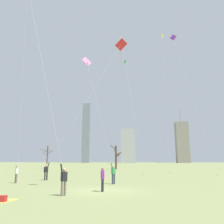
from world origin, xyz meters
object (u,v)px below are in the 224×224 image
at_px(bystander_strolling_midfield, 103,178).
at_px(bare_tree_left_of_center, 116,156).
at_px(kite_flyer_foreground_left_teal, 20,119).
at_px(kite_flyer_midfield_center_pink, 111,162).
at_px(picnic_spot, 0,199).
at_px(distant_kite_low_near_trees_white, 123,54).
at_px(bare_tree_center, 47,156).
at_px(distant_kite_high_overhead_yellow, 163,50).
at_px(kite_flyer_far_back_red, 69,133).
at_px(kite_flyer_foreground_right_orange, 52,117).
at_px(distant_kite_drifting_right_green, 126,68).
at_px(distant_kite_drifting_left_purple, 176,45).

distance_m(bystander_strolling_midfield, bare_tree_left_of_center, 38.47).
bearing_deg(kite_flyer_foreground_left_teal, bystander_strolling_midfield, -18.61).
xyz_separation_m(kite_flyer_midfield_center_pink, bare_tree_left_of_center, (-2.70, 33.70, 1.03)).
bearing_deg(picnic_spot, kite_flyer_foreground_left_teal, 113.84).
height_order(distant_kite_low_near_trees_white, bare_tree_center, distant_kite_low_near_trees_white).
distance_m(distant_kite_low_near_trees_white, distant_kite_high_overhead_yellow, 9.30).
relative_size(distant_kite_high_overhead_yellow, picnic_spot, 14.05).
relative_size(distant_kite_low_near_trees_white, distant_kite_high_overhead_yellow, 0.90).
relative_size(kite_flyer_far_back_red, distant_kite_low_near_trees_white, 0.71).
bearing_deg(distant_kite_low_near_trees_white, bystander_strolling_midfield, -90.55).
xyz_separation_m(bystander_strolling_midfield, distant_kite_high_overhead_yellow, (7.77, 25.93, 22.20)).
height_order(kite_flyer_foreground_right_orange, kite_flyer_far_back_red, kite_flyer_foreground_right_orange).
height_order(kite_flyer_far_back_red, distant_kite_drifting_right_green, distant_kite_drifting_right_green).
bearing_deg(distant_kite_drifting_right_green, kite_flyer_foreground_left_teal, -105.19).
xyz_separation_m(kite_flyer_foreground_left_teal, picnic_spot, (3.04, -6.89, -5.52)).
relative_size(kite_flyer_far_back_red, bare_tree_left_of_center, 3.02).
bearing_deg(bare_tree_left_of_center, distant_kite_drifting_right_green, -65.31).
xyz_separation_m(distant_kite_drifting_right_green, picnic_spot, (-4.93, -36.26, -22.03)).
xyz_separation_m(kite_flyer_foreground_right_orange, bare_tree_left_of_center, (-0.10, 41.48, -1.65)).
bearing_deg(distant_kite_drifting_left_purple, distant_kite_high_overhead_yellow, 105.19).
bearing_deg(bare_tree_left_of_center, picnic_spot, -92.71).
bearing_deg(bare_tree_center, distant_kite_high_overhead_yellow, -27.45).
bearing_deg(bare_tree_center, bystander_strolling_midfield, -63.37).
bearing_deg(bare_tree_left_of_center, distant_kite_high_overhead_yellow, -49.83).
bearing_deg(bare_tree_left_of_center, bystander_strolling_midfield, -85.99).
bearing_deg(kite_flyer_far_back_red, picnic_spot, -87.83).
height_order(distant_kite_low_near_trees_white, distant_kite_high_overhead_yellow, distant_kite_high_overhead_yellow).
height_order(bare_tree_left_of_center, bare_tree_center, bare_tree_left_of_center).
height_order(distant_kite_high_overhead_yellow, bare_tree_left_of_center, distant_kite_high_overhead_yellow).
distance_m(kite_flyer_foreground_right_orange, picnic_spot, 5.09).
xyz_separation_m(kite_flyer_foreground_left_teal, bare_tree_left_of_center, (5.06, 35.71, -2.67)).
bearing_deg(bystander_strolling_midfield, distant_kite_high_overhead_yellow, 73.33).
relative_size(kite_flyer_foreground_left_teal, distant_kite_drifting_right_green, 0.80).
distance_m(kite_flyer_foreground_left_teal, distant_kite_drifting_right_green, 34.63).
xyz_separation_m(kite_flyer_foreground_right_orange, distant_kite_low_near_trees_white, (2.79, 24.44, 15.75)).
xyz_separation_m(distant_kite_drifting_right_green, distant_kite_drifting_left_purple, (8.97, -11.30, -0.94)).
distance_m(kite_flyer_foreground_right_orange, kite_flyer_midfield_center_pink, 8.63).
relative_size(bare_tree_left_of_center, bare_tree_center, 1.01).
relative_size(kite_flyer_midfield_center_pink, bystander_strolling_midfield, 6.59).
relative_size(distant_kite_drifting_left_purple, bare_tree_center, 4.17).
height_order(distant_kite_high_overhead_yellow, picnic_spot, distant_kite_high_overhead_yellow).
bearing_deg(bare_tree_center, kite_flyer_foreground_left_teal, -71.66).
bearing_deg(kite_flyer_foreground_left_teal, kite_flyer_far_back_red, 67.55).
bearing_deg(distant_kite_high_overhead_yellow, kite_flyer_far_back_red, -127.09).
relative_size(kite_flyer_far_back_red, bystander_strolling_midfield, 10.59).
bearing_deg(bare_tree_center, kite_flyer_midfield_center_pink, -60.48).
xyz_separation_m(kite_flyer_midfield_center_pink, bare_tree_center, (-20.33, 35.90, 1.14)).
distance_m(distant_kite_high_overhead_yellow, picnic_spot, 39.97).
distance_m(kite_flyer_foreground_left_teal, distant_kite_high_overhead_yellow, 33.03).
relative_size(bystander_strolling_midfield, distant_kite_high_overhead_yellow, 0.06).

